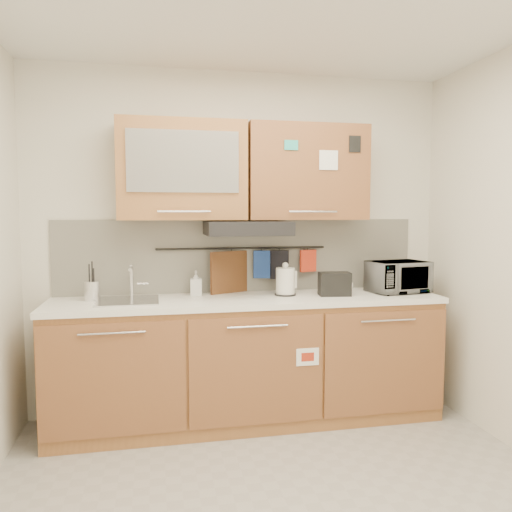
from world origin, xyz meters
name	(u,v)px	position (x,y,z in m)	size (l,w,h in m)	color
wall_back	(241,243)	(0.00, 1.50, 1.30)	(3.20, 3.20, 0.00)	silver
base_cabinet	(249,367)	(0.00, 1.19, 0.41)	(2.80, 0.64, 0.88)	#AA6B3C
countertop	(249,300)	(0.00, 1.19, 0.90)	(2.82, 0.62, 0.04)	white
backsplash	(242,256)	(0.00, 1.49, 1.20)	(2.80, 0.02, 0.56)	silver
upper_cabinets	(244,172)	(0.00, 1.32, 1.83)	(1.82, 0.37, 0.70)	#AA6B3C
range_hood	(247,228)	(0.00, 1.25, 1.42)	(0.60, 0.46, 0.10)	black
sink	(128,301)	(-0.85, 1.21, 0.92)	(0.42, 0.40, 0.26)	silver
utensil_rail	(242,248)	(0.00, 1.45, 1.26)	(0.02, 0.02, 1.30)	black
utensil_crock	(92,290)	(-1.09, 1.28, 0.99)	(0.13, 0.13, 0.27)	silver
kettle	(285,282)	(0.29, 1.24, 1.02)	(0.19, 0.18, 0.25)	silver
toaster	(334,284)	(0.64, 1.15, 1.01)	(0.24, 0.16, 0.17)	black
microwave	(398,277)	(1.17, 1.20, 1.04)	(0.43, 0.29, 0.24)	#999999
soap_bottle	(196,283)	(-0.36, 1.37, 1.01)	(0.08, 0.08, 0.18)	#999999
cutting_board	(232,281)	(-0.08, 1.44, 1.01)	(0.37, 0.03, 0.46)	brown
oven_mitt	(262,264)	(0.15, 1.44, 1.13)	(0.13, 0.03, 0.21)	navy
dark_pouch	(280,265)	(0.29, 1.44, 1.13)	(0.14, 0.04, 0.22)	black
pot_holder	(308,261)	(0.52, 1.44, 1.15)	(0.14, 0.02, 0.17)	red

